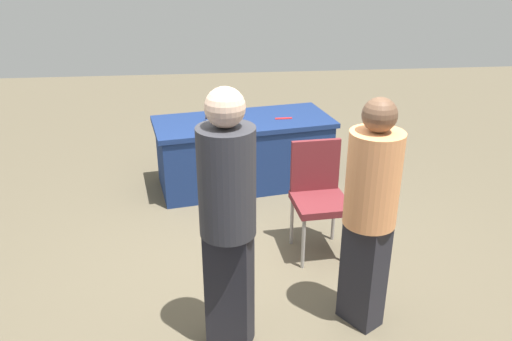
{
  "coord_description": "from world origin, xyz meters",
  "views": [
    {
      "loc": [
        0.33,
        3.29,
        2.42
      ],
      "look_at": [
        -0.03,
        -0.13,
        0.9
      ],
      "focal_mm": 35.61,
      "sensor_mm": 36.0,
      "label": 1
    }
  ],
  "objects_px": {
    "chair_by_pillar": "(319,191)",
    "table_foreground": "(243,152)",
    "person_presenter": "(228,213)",
    "person_attendee_browsing": "(370,207)",
    "scissors_red": "(284,118)",
    "yarn_ball": "(213,116)",
    "laptop_silver": "(223,119)"
  },
  "relations": [
    {
      "from": "chair_by_pillar",
      "to": "table_foreground",
      "type": "bearing_deg",
      "value": -74.1
    },
    {
      "from": "chair_by_pillar",
      "to": "person_presenter",
      "type": "bearing_deg",
      "value": 48.61
    },
    {
      "from": "person_attendee_browsing",
      "to": "scissors_red",
      "type": "distance_m",
      "value": 2.34
    },
    {
      "from": "yarn_ball",
      "to": "chair_by_pillar",
      "type": "bearing_deg",
      "value": 121.59
    },
    {
      "from": "scissors_red",
      "to": "chair_by_pillar",
      "type": "bearing_deg",
      "value": 92.73
    },
    {
      "from": "person_presenter",
      "to": "scissors_red",
      "type": "xyz_separation_m",
      "value": [
        -0.72,
        -2.45,
        -0.23
      ]
    },
    {
      "from": "person_attendee_browsing",
      "to": "scissors_red",
      "type": "relative_size",
      "value": 8.99
    },
    {
      "from": "table_foreground",
      "to": "yarn_ball",
      "type": "xyz_separation_m",
      "value": [
        0.31,
        0.05,
        0.43
      ]
    },
    {
      "from": "yarn_ball",
      "to": "table_foreground",
      "type": "bearing_deg",
      "value": -171.63
    },
    {
      "from": "laptop_silver",
      "to": "yarn_ball",
      "type": "relative_size",
      "value": 3.1
    },
    {
      "from": "chair_by_pillar",
      "to": "person_attendee_browsing",
      "type": "distance_m",
      "value": 1.01
    },
    {
      "from": "person_attendee_browsing",
      "to": "yarn_ball",
      "type": "relative_size",
      "value": 12.59
    },
    {
      "from": "person_attendee_browsing",
      "to": "scissors_red",
      "type": "xyz_separation_m",
      "value": [
        0.2,
        -2.32,
        -0.15
      ]
    },
    {
      "from": "laptop_silver",
      "to": "scissors_red",
      "type": "relative_size",
      "value": 2.22
    },
    {
      "from": "table_foreground",
      "to": "yarn_ball",
      "type": "height_order",
      "value": "yarn_ball"
    },
    {
      "from": "person_attendee_browsing",
      "to": "laptop_silver",
      "type": "height_order",
      "value": "person_attendee_browsing"
    },
    {
      "from": "person_presenter",
      "to": "yarn_ball",
      "type": "distance_m",
      "value": 2.42
    },
    {
      "from": "laptop_silver",
      "to": "yarn_ball",
      "type": "height_order",
      "value": "laptop_silver"
    },
    {
      "from": "table_foreground",
      "to": "person_attendee_browsing",
      "type": "xyz_separation_m",
      "value": [
        -0.63,
        2.34,
        0.53
      ]
    },
    {
      "from": "person_presenter",
      "to": "person_attendee_browsing",
      "type": "xyz_separation_m",
      "value": [
        -0.91,
        -0.12,
        -0.07
      ]
    },
    {
      "from": "laptop_silver",
      "to": "scissors_red",
      "type": "distance_m",
      "value": 0.64
    },
    {
      "from": "person_presenter",
      "to": "scissors_red",
      "type": "bearing_deg",
      "value": -85.26
    },
    {
      "from": "table_foreground",
      "to": "chair_by_pillar",
      "type": "relative_size",
      "value": 2.06
    },
    {
      "from": "laptop_silver",
      "to": "yarn_ball",
      "type": "bearing_deg",
      "value": -32.79
    },
    {
      "from": "person_attendee_browsing",
      "to": "person_presenter",
      "type": "bearing_deg",
      "value": -114.86
    },
    {
      "from": "person_presenter",
      "to": "laptop_silver",
      "type": "height_order",
      "value": "person_presenter"
    },
    {
      "from": "laptop_silver",
      "to": "scissors_red",
      "type": "xyz_separation_m",
      "value": [
        -0.64,
        -0.05,
        -0.04
      ]
    },
    {
      "from": "chair_by_pillar",
      "to": "laptop_silver",
      "type": "distance_m",
      "value": 1.53
    },
    {
      "from": "table_foreground",
      "to": "person_attendee_browsing",
      "type": "relative_size",
      "value": 1.23
    },
    {
      "from": "chair_by_pillar",
      "to": "person_attendee_browsing",
      "type": "bearing_deg",
      "value": 92.33
    },
    {
      "from": "chair_by_pillar",
      "to": "yarn_ball",
      "type": "distance_m",
      "value": 1.6
    },
    {
      "from": "chair_by_pillar",
      "to": "scissors_red",
      "type": "relative_size",
      "value": 5.34
    }
  ]
}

